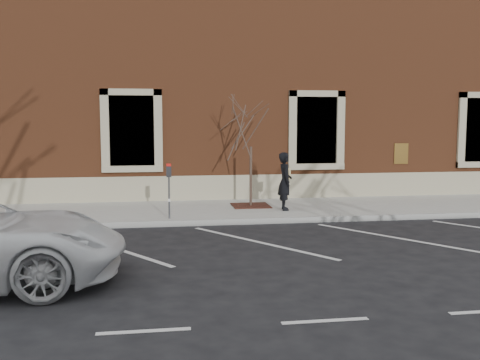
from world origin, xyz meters
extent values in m
plane|color=#28282B|center=(0.00, 0.00, 0.00)|extent=(120.00, 120.00, 0.00)
cube|color=#B4B2A9|center=(0.00, 1.75, 0.07)|extent=(40.00, 3.50, 0.15)
cube|color=#9E9E99|center=(0.00, -0.05, 0.07)|extent=(40.00, 0.12, 0.15)
cube|color=brown|center=(0.00, 7.75, 4.00)|extent=(40.00, 8.50, 8.00)
cube|color=gray|center=(0.00, 3.53, 0.55)|extent=(40.00, 0.06, 0.80)
cube|color=black|center=(-3.00, 3.65, 2.40)|extent=(1.40, 0.30, 2.20)
cube|color=gray|center=(-3.00, 3.48, 1.20)|extent=(1.90, 0.20, 0.20)
cube|color=black|center=(3.00, 3.65, 2.40)|extent=(1.40, 0.30, 2.20)
cube|color=gray|center=(3.00, 3.48, 1.20)|extent=(1.90, 0.20, 0.20)
cube|color=black|center=(9.00, 3.65, 2.40)|extent=(1.40, 0.30, 2.20)
imported|color=black|center=(1.39, 1.17, 0.98)|extent=(0.44, 0.63, 1.66)
cylinder|color=#595B60|center=(-1.93, 0.25, 0.70)|extent=(0.05, 0.05, 1.10)
cube|color=black|center=(-1.93, 0.25, 1.39)|extent=(0.13, 0.10, 0.28)
cube|color=red|center=(-1.93, 0.25, 1.56)|extent=(0.12, 0.09, 0.07)
cube|color=white|center=(-1.93, 0.20, 0.64)|extent=(0.05, 0.00, 0.08)
cube|color=#471F16|center=(0.55, 2.03, 0.16)|extent=(1.11, 1.11, 0.03)
cylinder|color=#48352B|center=(0.55, 2.03, 1.05)|extent=(0.08, 0.08, 1.79)
camera|label=1|loc=(-2.17, -13.67, 2.66)|focal=40.00mm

